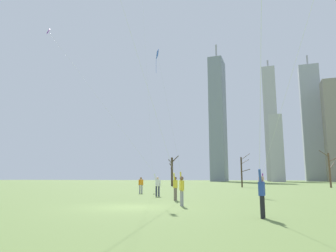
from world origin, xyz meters
TOP-DOWN VIEW (x-y plane):
  - ground_plane at (0.00, 0.00)m, footprint 400.00×400.00m
  - kite_flyer_midfield_right_teal at (6.97, -3.95)m, footprint 1.39×10.05m
  - kite_flyer_foreground_right_orange at (-0.08, 3.12)m, footprint 3.79×10.07m
  - kite_flyer_midfield_left_purple at (-3.83, 9.77)m, footprint 14.47×1.90m
  - kite_flyer_foreground_left_yellow at (7.38, 6.15)m, footprint 4.72×13.50m
  - kite_flyer_midfield_center_blue at (1.59, 2.89)m, footprint 5.43×10.14m
  - bystander_far_off_by_trees at (-5.55, 13.77)m, footprint 0.38×0.40m
  - bare_tree_far_right_edge at (15.61, 40.75)m, footprint 3.10×2.07m
  - bare_tree_center at (-11.48, 41.77)m, footprint 2.31×1.57m
  - bare_tree_rightmost at (1.98, 38.43)m, footprint 1.54×1.16m
  - skyline_tall_tower at (-16.84, 126.35)m, footprint 6.40×11.91m
  - skyline_mid_tower_right at (6.34, 134.55)m, footprint 5.86×6.58m
  - skyline_mid_tower_left at (8.18, 119.75)m, footprint 5.36×6.66m
  - skyline_wide_slab at (24.50, 141.56)m, footprint 8.76×6.88m

SIDE VIEW (x-z plane):
  - ground_plane at x=0.00m, z-range 0.00..0.00m
  - bystander_far_off_by_trees at x=-5.55m, z-range 0.09..1.71m
  - bare_tree_rightmost at x=1.98m, z-range -0.16..5.47m
  - kite_flyer_midfield_center_blue at x=1.59m, z-range -4.10..9.65m
  - bare_tree_center at x=-11.48m, z-range 0.03..5.86m
  - kite_flyer_midfield_right_teal at x=6.97m, z-range -4.51..10.42m
  - kite_flyer_midfield_left_purple at x=-3.83m, z-range -6.13..12.08m
  - bare_tree_far_right_edge at x=15.61m, z-range 0.09..6.08m
  - kite_flyer_foreground_left_yellow at x=7.38m, z-range -2.52..10.50m
  - kite_flyer_foreground_right_orange at x=-0.08m, z-range -4.60..16.34m
  - skyline_mid_tower_left at x=8.18m, z-range 0.00..27.30m
  - skyline_mid_tower_right at x=6.34m, z-range -1.98..55.31m
  - skyline_wide_slab at x=24.50m, z-range -2.73..57.37m
  - skyline_tall_tower at x=-16.84m, z-range -4.03..61.14m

